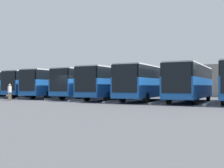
% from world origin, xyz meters
% --- Properties ---
extents(ground_plane, '(600.00, 600.00, 0.00)m').
position_xyz_m(ground_plane, '(0.00, 0.00, 0.00)').
color(ground_plane, '#5B5B60').
extents(curb_divider_0, '(1.21, 6.80, 0.15)m').
position_xyz_m(curb_divider_0, '(-12.37, -4.36, 0.07)').
color(curb_divider_0, '#B2B2AD').
rests_on(curb_divider_0, ground_plane).
extents(bus_1, '(4.02, 11.23, 3.35)m').
position_xyz_m(bus_1, '(-10.31, -5.48, 1.87)').
color(bus_1, '#19519E').
rests_on(bus_1, ground_plane).
extents(curb_divider_1, '(1.21, 6.80, 0.15)m').
position_xyz_m(curb_divider_1, '(-8.24, -3.85, 0.07)').
color(curb_divider_1, '#B2B2AD').
rests_on(curb_divider_1, ground_plane).
extents(bus_2, '(4.02, 11.23, 3.35)m').
position_xyz_m(bus_2, '(-6.19, -4.91, 1.87)').
color(bus_2, '#19519E').
rests_on(bus_2, ground_plane).
extents(curb_divider_2, '(1.21, 6.80, 0.15)m').
position_xyz_m(curb_divider_2, '(-4.12, -3.29, 0.07)').
color(curb_divider_2, '#B2B2AD').
rests_on(curb_divider_2, ground_plane).
extents(bus_3, '(4.02, 11.23, 3.35)m').
position_xyz_m(bus_3, '(-2.06, -4.96, 1.87)').
color(bus_3, '#19519E').
rests_on(bus_3, ground_plane).
extents(curb_divider_3, '(1.21, 6.80, 0.15)m').
position_xyz_m(curb_divider_3, '(-0.00, -3.34, 0.07)').
color(curb_divider_3, '#B2B2AD').
rests_on(curb_divider_3, ground_plane).
extents(bus_4, '(4.02, 11.23, 3.35)m').
position_xyz_m(bus_4, '(2.06, -5.77, 1.87)').
color(bus_4, '#19519E').
rests_on(bus_4, ground_plane).
extents(curb_divider_4, '(1.21, 6.80, 0.15)m').
position_xyz_m(curb_divider_4, '(4.12, -4.15, 0.07)').
color(curb_divider_4, '#B2B2AD').
rests_on(curb_divider_4, ground_plane).
extents(bus_5, '(4.02, 11.23, 3.35)m').
position_xyz_m(bus_5, '(6.18, -5.22, 1.87)').
color(bus_5, '#19519E').
rests_on(bus_5, ground_plane).
extents(curb_divider_5, '(1.21, 6.80, 0.15)m').
position_xyz_m(curb_divider_5, '(8.24, -3.60, 0.07)').
color(curb_divider_5, '#B2B2AD').
rests_on(curb_divider_5, ground_plane).
extents(bus_6, '(4.02, 11.23, 3.35)m').
position_xyz_m(bus_6, '(10.30, -5.81, 1.87)').
color(bus_6, '#19519E').
rests_on(bus_6, ground_plane).
extents(curb_divider_6, '(1.21, 6.80, 0.15)m').
position_xyz_m(curb_divider_6, '(12.37, -4.19, 0.07)').
color(curb_divider_6, '#B2B2AD').
rests_on(curb_divider_6, ground_plane).
extents(bus_7, '(4.02, 11.23, 3.35)m').
position_xyz_m(bus_7, '(14.42, -5.18, 1.87)').
color(bus_7, '#19519E').
rests_on(bus_7, ground_plane).
extents(pedestrian, '(0.40, 0.41, 1.70)m').
position_xyz_m(pedestrian, '(5.79, 2.01, 0.91)').
color(pedestrian, brown).
rests_on(pedestrian, ground_plane).
extents(station_building, '(33.78, 12.85, 4.46)m').
position_xyz_m(station_building, '(0.00, -24.46, 2.26)').
color(station_building, gray).
rests_on(station_building, ground_plane).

